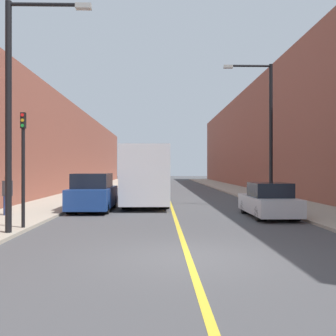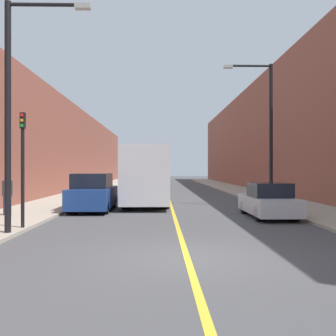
{
  "view_description": "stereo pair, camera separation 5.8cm",
  "coord_description": "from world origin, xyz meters",
  "px_view_note": "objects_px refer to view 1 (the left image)",
  "views": [
    {
      "loc": [
        -0.72,
        -9.49,
        2.15
      ],
      "look_at": [
        -0.18,
        12.98,
        2.17
      ],
      "focal_mm": 42.0,
      "sensor_mm": 36.0,
      "label": 1
    },
    {
      "loc": [
        -0.66,
        -9.49,
        2.15
      ],
      "look_at": [
        -0.18,
        12.98,
        2.17
      ],
      "focal_mm": 42.0,
      "sensor_mm": 36.0,
      "label": 2
    }
  ],
  "objects_px": {
    "car_right_near": "(269,202)",
    "pedestrian": "(7,194)",
    "street_lamp_left": "(16,100)",
    "parked_suv_left": "(93,194)",
    "street_lamp_right": "(267,125)",
    "traffic_light": "(23,165)",
    "bus": "(147,174)"
  },
  "relations": [
    {
      "from": "bus",
      "to": "parked_suv_left",
      "type": "distance_m",
      "value": 5.17
    },
    {
      "from": "street_lamp_left",
      "to": "traffic_light",
      "type": "height_order",
      "value": "street_lamp_left"
    },
    {
      "from": "car_right_near",
      "to": "street_lamp_left",
      "type": "bearing_deg",
      "value": -153.89
    },
    {
      "from": "car_right_near",
      "to": "pedestrian",
      "type": "relative_size",
      "value": 2.53
    },
    {
      "from": "car_right_near",
      "to": "pedestrian",
      "type": "distance_m",
      "value": 11.43
    },
    {
      "from": "pedestrian",
      "to": "car_right_near",
      "type": "bearing_deg",
      "value": -0.42
    },
    {
      "from": "traffic_light",
      "to": "car_right_near",
      "type": "bearing_deg",
      "value": 20.34
    },
    {
      "from": "street_lamp_right",
      "to": "traffic_light",
      "type": "distance_m",
      "value": 13.42
    },
    {
      "from": "bus",
      "to": "traffic_light",
      "type": "relative_size",
      "value": 2.75
    },
    {
      "from": "car_right_near",
      "to": "pedestrian",
      "type": "xyz_separation_m",
      "value": [
        -11.42,
        0.08,
        0.33
      ]
    },
    {
      "from": "car_right_near",
      "to": "parked_suv_left",
      "type": "bearing_deg",
      "value": 161.19
    },
    {
      "from": "parked_suv_left",
      "to": "street_lamp_right",
      "type": "xyz_separation_m",
      "value": [
        9.28,
        1.57,
        3.68
      ]
    },
    {
      "from": "car_right_near",
      "to": "street_lamp_left",
      "type": "xyz_separation_m",
      "value": [
        -9.36,
        -4.59,
        3.65
      ]
    },
    {
      "from": "bus",
      "to": "street_lamp_left",
      "type": "relative_size",
      "value": 1.48
    },
    {
      "from": "street_lamp_right",
      "to": "traffic_light",
      "type": "relative_size",
      "value": 1.97
    },
    {
      "from": "street_lamp_left",
      "to": "street_lamp_right",
      "type": "bearing_deg",
      "value": 40.45
    },
    {
      "from": "car_right_near",
      "to": "traffic_light",
      "type": "xyz_separation_m",
      "value": [
        -9.51,
        -3.52,
        1.59
      ]
    },
    {
      "from": "car_right_near",
      "to": "pedestrian",
      "type": "height_order",
      "value": "pedestrian"
    },
    {
      "from": "parked_suv_left",
      "to": "street_lamp_right",
      "type": "relative_size",
      "value": 0.61
    },
    {
      "from": "street_lamp_left",
      "to": "pedestrian",
      "type": "bearing_deg",
      "value": 113.83
    },
    {
      "from": "bus",
      "to": "street_lamp_left",
      "type": "bearing_deg",
      "value": -108.09
    },
    {
      "from": "bus",
      "to": "street_lamp_left",
      "type": "xyz_separation_m",
      "value": [
        -3.83,
        -11.73,
        2.55
      ]
    },
    {
      "from": "street_lamp_left",
      "to": "pedestrian",
      "type": "xyz_separation_m",
      "value": [
        -2.06,
        4.67,
        -3.32
      ]
    },
    {
      "from": "parked_suv_left",
      "to": "pedestrian",
      "type": "distance_m",
      "value": 4.23
    },
    {
      "from": "street_lamp_left",
      "to": "car_right_near",
      "type": "bearing_deg",
      "value": 26.11
    },
    {
      "from": "parked_suv_left",
      "to": "street_lamp_right",
      "type": "bearing_deg",
      "value": 9.6
    },
    {
      "from": "traffic_light",
      "to": "parked_suv_left",
      "type": "bearing_deg",
      "value": 77.95
    },
    {
      "from": "street_lamp_left",
      "to": "street_lamp_right",
      "type": "height_order",
      "value": "street_lamp_right"
    },
    {
      "from": "traffic_light",
      "to": "street_lamp_left",
      "type": "bearing_deg",
      "value": -82.09
    },
    {
      "from": "traffic_light",
      "to": "bus",
      "type": "bearing_deg",
      "value": 69.55
    },
    {
      "from": "bus",
      "to": "pedestrian",
      "type": "relative_size",
      "value": 6.25
    },
    {
      "from": "bus",
      "to": "parked_suv_left",
      "type": "height_order",
      "value": "bus"
    }
  ]
}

